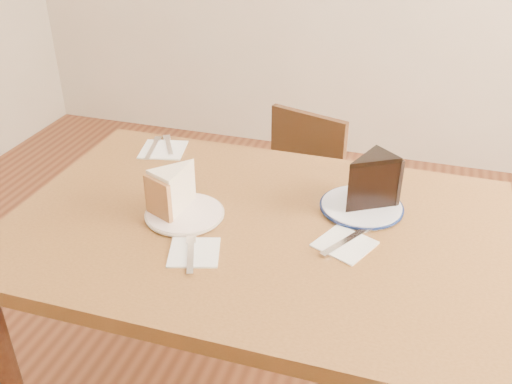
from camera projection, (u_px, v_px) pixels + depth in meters
The scene contains 13 objects.
table at pixel (257, 256), 1.43m from camera, with size 1.20×0.80×0.75m.
chair_far at pixel (290, 204), 2.12m from camera, with size 0.45×0.45×0.73m.
plate_cream at pixel (185, 214), 1.40m from camera, with size 0.19×0.19×0.01m, color white.
plate_navy at pixel (361, 207), 1.43m from camera, with size 0.20×0.20×0.01m, color white.
carrot_cake at pixel (178, 189), 1.40m from camera, with size 0.08×0.12×0.10m, color #F7E7CC, non-canonical shape.
chocolate_cake at pixel (367, 184), 1.40m from camera, with size 0.09×0.13×0.12m, color black, non-canonical shape.
napkin_cream at pixel (194, 252), 1.27m from camera, with size 0.11×0.11×0.00m, color white.
napkin_navy at pixel (345, 244), 1.30m from camera, with size 0.12×0.12×0.00m, color white.
napkin_spare at pixel (163, 150), 1.72m from camera, with size 0.13×0.13×0.00m, color white.
fork_cream at pixel (191, 255), 1.26m from camera, with size 0.01×0.14×0.00m, color silver.
knife_navy at pixel (347, 240), 1.30m from camera, with size 0.02×0.17×0.00m, color silver.
fork_spare at pixel (169, 145), 1.74m from camera, with size 0.01×0.14×0.00m, color silver.
knife_spare at pixel (153, 148), 1.72m from camera, with size 0.01×0.16×0.00m, color silver.
Camera 1 is at (0.34, -1.10, 1.51)m, focal length 40.00 mm.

